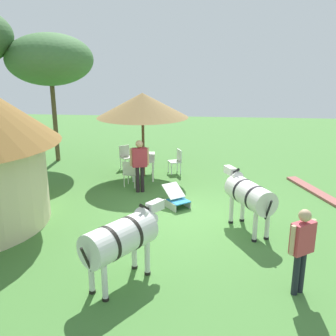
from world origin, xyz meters
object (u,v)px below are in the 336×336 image
striped_lounge_chair (176,199)px  patio_chair_east_end (130,172)px  patio_dining_table (143,159)px  standing_watcher (302,244)px  shade_umbrella (142,105)px  patio_chair_near_lawn (126,155)px  zebra_by_umbrella (249,195)px  patio_chair_near_hut (177,160)px  acacia_tree_right_background (50,60)px  zebra_nearest_camera (121,238)px  guest_beside_umbrella (140,161)px

striped_lounge_chair → patio_chair_east_end: bearing=-81.6°
patio_dining_table → standing_watcher: size_ratio=0.94×
patio_dining_table → standing_watcher: standing_watcher is taller
shade_umbrella → patio_chair_east_end: bearing=168.5°
patio_dining_table → patio_chair_near_lawn: 1.29m
patio_dining_table → zebra_by_umbrella: (-4.26, -3.34, 0.30)m
patio_chair_near_hut → acacia_tree_right_background: bearing=52.3°
patio_chair_near_lawn → zebra_by_umbrella: size_ratio=0.45×
patio_chair_east_end → standing_watcher: size_ratio=0.53×
striped_lounge_chair → zebra_by_umbrella: 2.46m
shade_umbrella → standing_watcher: (-6.94, -4.01, -1.60)m
patio_chair_near_hut → patio_chair_east_end: bearing=117.7°
shade_umbrella → patio_chair_near_hut: shade_umbrella is taller
standing_watcher → acacia_tree_right_background: (8.78, 7.98, 3.11)m
patio_chair_near_hut → zebra_nearest_camera: zebra_nearest_camera is taller
shade_umbrella → zebra_by_umbrella: shade_umbrella is taller
guest_beside_umbrella → zebra_nearest_camera: 5.20m
standing_watcher → zebra_nearest_camera: bearing=143.6°
guest_beside_umbrella → standing_watcher: (-5.22, -3.86, -0.02)m
zebra_nearest_camera → patio_chair_east_end: bearing=133.5°
standing_watcher → shade_umbrella: bearing=84.3°
zebra_nearest_camera → acacia_tree_right_background: (8.74, 4.65, 3.17)m
standing_watcher → striped_lounge_chair: size_ratio=1.76×
patio_chair_near_hut → patio_chair_near_lawn: 2.09m
patio_chair_near_hut → striped_lounge_chair: (-3.39, -0.25, -0.27)m
patio_chair_near_hut → guest_beside_umbrella: 2.51m
guest_beside_umbrella → acacia_tree_right_background: 6.27m
patio_chair_east_end → guest_beside_umbrella: bearing=-37.3°
patio_chair_east_end → acacia_tree_right_background: bearing=151.7°
guest_beside_umbrella → zebra_by_umbrella: size_ratio=0.87×
guest_beside_umbrella → standing_watcher: 6.49m
patio_chair_east_end → patio_chair_near_hut: same height
standing_watcher → zebra_by_umbrella: bearing=68.4°
patio_chair_near_lawn → striped_lounge_chair: size_ratio=0.94×
zebra_nearest_camera → acacia_tree_right_background: size_ratio=0.37×
patio_chair_east_end → zebra_by_umbrella: bearing=-28.4°
standing_watcher → striped_lounge_chair: standing_watcher is taller
shade_umbrella → zebra_nearest_camera: (-6.90, -0.67, -1.66)m
zebra_nearest_camera → patio_dining_table: bearing=129.7°
patio_chair_east_end → guest_beside_umbrella: guest_beside_umbrella is taller
patio_dining_table → guest_beside_umbrella: size_ratio=0.92×
acacia_tree_right_background → zebra_by_umbrella: bearing=-129.9°
patio_chair_near_lawn → zebra_nearest_camera: bearing=59.0°
shade_umbrella → patio_chair_near_lawn: 2.45m
patio_dining_table → shade_umbrella: bearing=36.9°
patio_dining_table → zebra_by_umbrella: 5.42m
patio_chair_near_lawn → guest_beside_umbrella: bearing=68.7°
patio_chair_near_lawn → zebra_by_umbrella: 6.71m
patio_chair_near_hut → striped_lounge_chair: size_ratio=0.94×
zebra_nearest_camera → standing_watcher: bearing=33.4°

